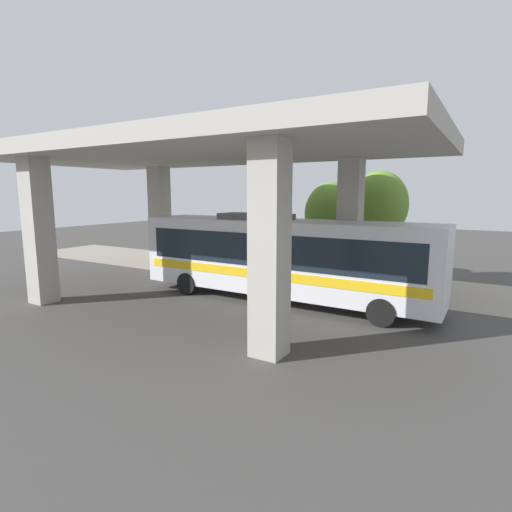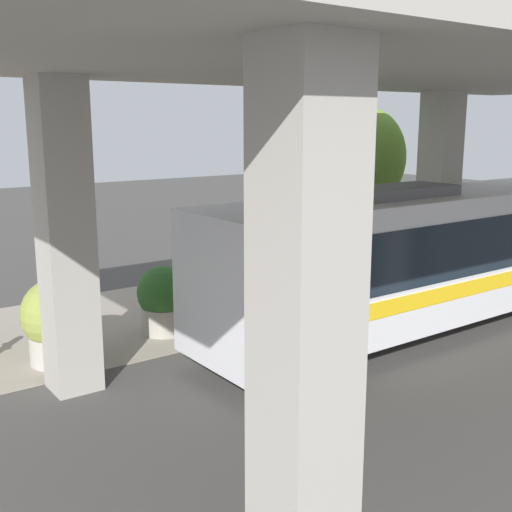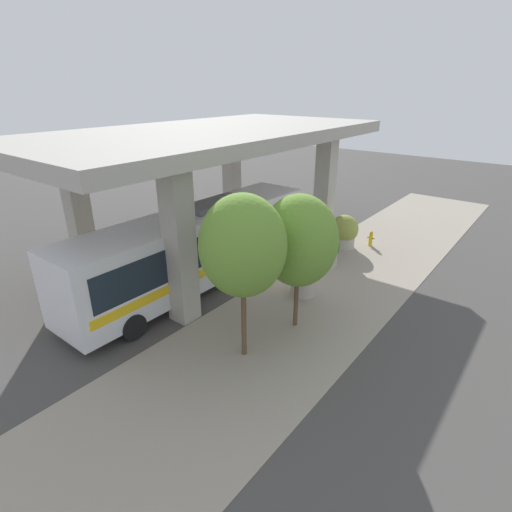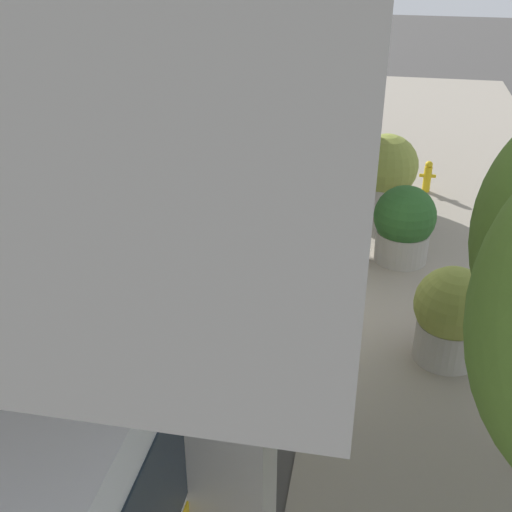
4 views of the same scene
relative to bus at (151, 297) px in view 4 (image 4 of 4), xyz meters
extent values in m
plane|color=#474442|center=(-2.13, -3.07, -2.01)|extent=(80.00, 80.00, 0.00)
cube|color=gray|center=(-5.13, -3.07, -2.00)|extent=(6.00, 40.00, 0.02)
cube|color=#ADA89E|center=(-1.63, -8.52, 1.00)|extent=(0.90, 0.90, 6.01)
cube|color=#ADA89E|center=(-1.63, 2.38, 1.00)|extent=(0.90, 0.90, 6.01)
cube|color=#ADA89E|center=(5.37, -8.52, 1.00)|extent=(0.90, 0.90, 6.01)
cube|color=silver|center=(0.00, 0.01, -0.05)|extent=(2.63, 12.88, 3.01)
cube|color=#19232D|center=(0.00, 0.01, 0.31)|extent=(2.67, 11.85, 1.33)
cube|color=yellow|center=(0.00, 0.01, -0.65)|extent=(2.67, 12.24, 0.36)
cube|color=slate|center=(0.00, -1.28, 1.58)|extent=(1.32, 3.22, 0.24)
cylinder|color=black|center=(-1.24, -4.18, -1.51)|extent=(0.28, 1.00, 1.00)
cylinder|color=black|center=(1.24, -4.18, -1.51)|extent=(0.28, 1.00, 1.00)
cylinder|color=gold|center=(-4.28, -9.50, -1.65)|extent=(0.21, 0.21, 0.71)
sphere|color=gold|center=(-4.28, -9.50, -1.23)|extent=(0.20, 0.20, 0.20)
cylinder|color=gold|center=(-4.43, -9.50, -1.54)|extent=(0.12, 0.09, 0.09)
cylinder|color=gold|center=(-4.12, -9.50, -1.54)|extent=(0.12, 0.09, 0.09)
cylinder|color=#ADA89E|center=(-4.30, -2.12, -1.65)|extent=(1.06, 1.06, 0.72)
sphere|color=olive|center=(-4.30, -2.12, -0.94)|extent=(1.25, 1.25, 1.25)
sphere|color=orange|center=(-4.16, -2.23, -1.14)|extent=(0.37, 0.37, 0.37)
cylinder|color=#ADA89E|center=(-3.58, -5.49, -1.66)|extent=(1.12, 1.12, 0.69)
sphere|color=#2D6028|center=(-3.58, -5.49, -0.96)|extent=(1.30, 1.30, 1.30)
sphere|color=#BF334C|center=(-3.44, -5.60, -1.16)|extent=(0.39, 0.39, 0.39)
cylinder|color=#ADA89E|center=(-3.15, -8.28, -1.67)|extent=(1.28, 1.28, 0.67)
sphere|color=olive|center=(-3.15, -8.28, -0.90)|extent=(1.58, 1.58, 1.58)
sphere|color=#BF334C|center=(-2.99, -8.40, -1.16)|extent=(0.45, 0.45, 0.45)
camera|label=1|loc=(14.87, 7.63, 2.55)|focal=28.00mm
camera|label=2|loc=(10.14, -12.61, 3.20)|focal=45.00mm
camera|label=3|loc=(-12.25, 11.41, 6.54)|focal=28.00mm
camera|label=4|loc=(-2.82, 7.04, 4.66)|focal=45.00mm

